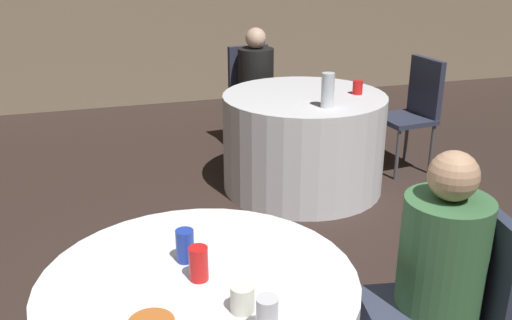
{
  "coord_description": "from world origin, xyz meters",
  "views": [
    {
      "loc": [
        -0.35,
        -1.67,
        1.83
      ],
      "look_at": [
        0.37,
        0.76,
        0.85
      ],
      "focal_mm": 40.0,
      "sensor_mm": 36.0,
      "label": 1
    }
  ],
  "objects_px": {
    "person_black_shirt": "(259,92)",
    "soda_can_red": "(199,264)",
    "table_far": "(303,142)",
    "chair_near_east": "(460,304)",
    "soda_can_silver": "(267,316)",
    "person_green_jacket": "(417,302)",
    "chair_far_north": "(252,88)",
    "bottle_far": "(328,90)",
    "chair_far_east": "(416,105)",
    "soda_can_blue": "(185,246)"
  },
  "relations": [
    {
      "from": "chair_near_east",
      "to": "chair_far_north",
      "type": "height_order",
      "value": "same"
    },
    {
      "from": "table_far",
      "to": "soda_can_blue",
      "type": "distance_m",
      "value": 2.49
    },
    {
      "from": "person_green_jacket",
      "to": "chair_near_east",
      "type": "bearing_deg",
      "value": -90.0
    },
    {
      "from": "soda_can_silver",
      "to": "person_green_jacket",
      "type": "bearing_deg",
      "value": 17.93
    },
    {
      "from": "chair_far_east",
      "to": "soda_can_silver",
      "type": "distance_m",
      "value": 3.44
    },
    {
      "from": "soda_can_red",
      "to": "soda_can_silver",
      "type": "xyz_separation_m",
      "value": [
        0.13,
        -0.34,
        0.0
      ]
    },
    {
      "from": "chair_far_north",
      "to": "soda_can_silver",
      "type": "bearing_deg",
      "value": 68.07
    },
    {
      "from": "soda_can_red",
      "to": "bottle_far",
      "type": "relative_size",
      "value": 0.51
    },
    {
      "from": "chair_far_north",
      "to": "soda_can_blue",
      "type": "xyz_separation_m",
      "value": [
        -1.16,
        -3.12,
        0.25
      ]
    },
    {
      "from": "person_black_shirt",
      "to": "soda_can_silver",
      "type": "xyz_separation_m",
      "value": [
        -1.02,
        -3.43,
        0.24
      ]
    },
    {
      "from": "person_green_jacket",
      "to": "chair_far_north",
      "type": "bearing_deg",
      "value": 3.57
    },
    {
      "from": "chair_far_north",
      "to": "person_green_jacket",
      "type": "xyz_separation_m",
      "value": [
        -0.35,
        -3.39,
        0.02
      ]
    },
    {
      "from": "chair_far_north",
      "to": "bottle_far",
      "type": "xyz_separation_m",
      "value": [
        0.14,
        -1.4,
        0.31
      ]
    },
    {
      "from": "table_far",
      "to": "chair_far_east",
      "type": "height_order",
      "value": "chair_far_east"
    },
    {
      "from": "chair_far_north",
      "to": "soda_can_silver",
      "type": "xyz_separation_m",
      "value": [
        -1.0,
        -3.6,
        0.25
      ]
    },
    {
      "from": "person_black_shirt",
      "to": "soda_can_red",
      "type": "xyz_separation_m",
      "value": [
        -1.15,
        -3.08,
        0.24
      ]
    },
    {
      "from": "soda_can_red",
      "to": "person_green_jacket",
      "type": "bearing_deg",
      "value": -9.58
    },
    {
      "from": "table_far",
      "to": "soda_can_blue",
      "type": "height_order",
      "value": "soda_can_blue"
    },
    {
      "from": "person_black_shirt",
      "to": "soda_can_red",
      "type": "distance_m",
      "value": 3.3
    },
    {
      "from": "table_far",
      "to": "person_green_jacket",
      "type": "distance_m",
      "value": 2.42
    },
    {
      "from": "table_far",
      "to": "soda_can_red",
      "type": "xyz_separation_m",
      "value": [
        -1.25,
        -2.23,
        0.44
      ]
    },
    {
      "from": "chair_far_north",
      "to": "person_green_jacket",
      "type": "relative_size",
      "value": 0.8
    },
    {
      "from": "bottle_far",
      "to": "person_black_shirt",
      "type": "bearing_deg",
      "value": 95.51
    },
    {
      "from": "chair_far_north",
      "to": "person_green_jacket",
      "type": "height_order",
      "value": "person_green_jacket"
    },
    {
      "from": "chair_far_east",
      "to": "person_black_shirt",
      "type": "distance_m",
      "value": 1.35
    },
    {
      "from": "chair_far_east",
      "to": "chair_far_north",
      "type": "bearing_deg",
      "value": 45.22
    },
    {
      "from": "soda_can_red",
      "to": "chair_far_north",
      "type": "bearing_deg",
      "value": 70.77
    },
    {
      "from": "chair_far_east",
      "to": "soda_can_blue",
      "type": "height_order",
      "value": "chair_far_east"
    },
    {
      "from": "table_far",
      "to": "chair_near_east",
      "type": "relative_size",
      "value": 1.32
    },
    {
      "from": "person_green_jacket",
      "to": "soda_can_silver",
      "type": "bearing_deg",
      "value": 117.46
    },
    {
      "from": "table_far",
      "to": "chair_far_east",
      "type": "distance_m",
      "value": 1.05
    },
    {
      "from": "chair_far_east",
      "to": "person_black_shirt",
      "type": "relative_size",
      "value": 0.84
    },
    {
      "from": "chair_far_north",
      "to": "chair_near_east",
      "type": "bearing_deg",
      "value": 80.53
    },
    {
      "from": "chair_far_north",
      "to": "person_black_shirt",
      "type": "height_order",
      "value": "person_black_shirt"
    },
    {
      "from": "person_black_shirt",
      "to": "soda_can_blue",
      "type": "distance_m",
      "value": 3.19
    },
    {
      "from": "chair_far_north",
      "to": "soda_can_red",
      "type": "relative_size",
      "value": 7.7
    },
    {
      "from": "table_far",
      "to": "chair_near_east",
      "type": "bearing_deg",
      "value": -97.15
    },
    {
      "from": "table_far",
      "to": "bottle_far",
      "type": "bearing_deg",
      "value": -86.51
    },
    {
      "from": "soda_can_silver",
      "to": "table_far",
      "type": "bearing_deg",
      "value": 66.52
    },
    {
      "from": "table_far",
      "to": "person_green_jacket",
      "type": "height_order",
      "value": "person_green_jacket"
    },
    {
      "from": "person_green_jacket",
      "to": "bottle_far",
      "type": "relative_size",
      "value": 4.86
    },
    {
      "from": "chair_far_north",
      "to": "person_black_shirt",
      "type": "bearing_deg",
      "value": 90.0
    },
    {
      "from": "person_black_shirt",
      "to": "bottle_far",
      "type": "xyz_separation_m",
      "value": [
        0.12,
        -1.22,
        0.3
      ]
    },
    {
      "from": "person_green_jacket",
      "to": "soda_can_blue",
      "type": "relative_size",
      "value": 9.62
    },
    {
      "from": "soda_can_blue",
      "to": "soda_can_red",
      "type": "xyz_separation_m",
      "value": [
        0.02,
        -0.13,
        0.0
      ]
    },
    {
      "from": "soda_can_blue",
      "to": "table_far",
      "type": "bearing_deg",
      "value": 58.71
    },
    {
      "from": "soda_can_blue",
      "to": "soda_can_silver",
      "type": "height_order",
      "value": "same"
    },
    {
      "from": "table_far",
      "to": "chair_far_north",
      "type": "bearing_deg",
      "value": 96.37
    },
    {
      "from": "chair_near_east",
      "to": "soda_can_silver",
      "type": "relative_size",
      "value": 7.7
    },
    {
      "from": "soda_can_red",
      "to": "chair_near_east",
      "type": "bearing_deg",
      "value": -9.57
    }
  ]
}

